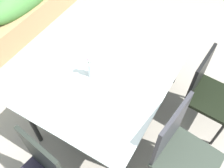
{
  "coord_description": "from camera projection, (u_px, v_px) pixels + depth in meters",
  "views": [
    {
      "loc": [
        -1.24,
        -0.84,
        2.51
      ],
      "look_at": [
        0.09,
        -0.06,
        0.47
      ],
      "focal_mm": 40.3,
      "sensor_mm": 36.0,
      "label": 1
    }
  ],
  "objects": [
    {
      "name": "flower_vase",
      "position": [
        91.0,
        67.0,
        2.18
      ],
      "size": [
        0.07,
        0.07,
        0.26
      ],
      "color": "silver",
      "rests_on": "dining_table"
    },
    {
      "name": "chair_near_left",
      "position": [
        180.0,
        150.0,
        2.04
      ],
      "size": [
        0.53,
        0.53,
        1.02
      ],
      "rotation": [
        0.0,
        0.0,
        3.01
      ],
      "color": "#2D362C",
      "rests_on": "ground"
    },
    {
      "name": "chair_near_right",
      "position": [
        207.0,
        90.0,
        2.46
      ],
      "size": [
        0.48,
        0.48,
        0.91
      ],
      "rotation": [
        0.0,
        0.0,
        3.06
      ],
      "color": "black",
      "rests_on": "ground"
    },
    {
      "name": "dining_table",
      "position": [
        112.0,
        69.0,
        2.38
      ],
      "size": [
        1.66,
        1.13,
        0.75
      ],
      "color": "silver",
      "rests_on": "ground"
    },
    {
      "name": "ground_plane",
      "position": [
        104.0,
        112.0,
        2.91
      ],
      "size": [
        12.0,
        12.0,
        0.0
      ],
      "primitive_type": "plane",
      "color": "gray"
    }
  ]
}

